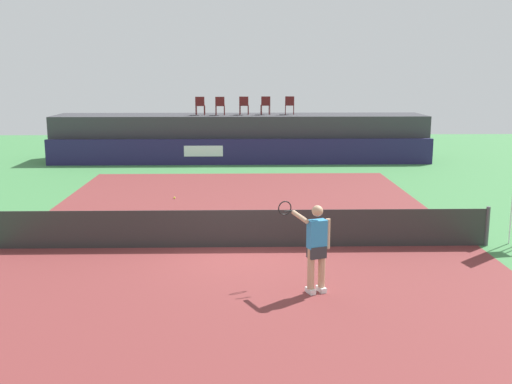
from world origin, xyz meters
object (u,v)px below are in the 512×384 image
(net_post_far, at_px, (487,226))
(spectator_chair_center, at_px, (244,105))
(spectator_chair_far_right, at_px, (290,104))
(tennis_player, at_px, (316,245))
(spectator_chair_right, at_px, (265,104))
(tennis_ball, at_px, (174,198))
(spectator_chair_far_left, at_px, (200,105))
(spectator_chair_left, at_px, (220,105))

(net_post_far, bearing_deg, spectator_chair_center, 111.66)
(spectator_chair_far_right, bearing_deg, tennis_player, -92.80)
(spectator_chair_right, xyz_separation_m, tennis_player, (0.28, -18.42, -1.73))
(spectator_chair_right, height_order, tennis_ball, spectator_chair_right)
(spectator_chair_far_left, height_order, spectator_chair_far_right, same)
(spectator_chair_left, height_order, net_post_far, spectator_chair_left)
(spectator_chair_center, distance_m, net_post_far, 16.46)
(spectator_chair_far_left, distance_m, spectator_chair_left, 0.97)
(net_post_far, bearing_deg, spectator_chair_far_left, 118.45)
(spectator_chair_far_left, height_order, tennis_player, spectator_chair_far_left)
(spectator_chair_left, distance_m, tennis_player, 18.35)
(tennis_player, bearing_deg, spectator_chair_right, 90.87)
(spectator_chair_left, xyz_separation_m, tennis_ball, (-1.28, -9.09, -2.66))
(spectator_chair_center, relative_size, spectator_chair_right, 1.00)
(spectator_chair_far_left, distance_m, spectator_chair_far_right, 4.36)
(spectator_chair_far_left, relative_size, spectator_chair_left, 1.00)
(net_post_far, distance_m, tennis_ball, 10.30)
(net_post_far, relative_size, tennis_ball, 14.71)
(spectator_chair_far_left, distance_m, spectator_chair_right, 3.18)
(spectator_chair_far_right, xyz_separation_m, tennis_ball, (-4.67, -9.45, -2.66))
(spectator_chair_far_left, bearing_deg, tennis_ball, -91.97)
(spectator_chair_far_right, bearing_deg, spectator_chair_left, -173.80)
(tennis_player, height_order, tennis_ball, tennis_player)
(net_post_far, xyz_separation_m, tennis_player, (-4.69, -3.15, 0.46))
(net_post_far, bearing_deg, tennis_player, -146.09)
(spectator_chair_far_left, height_order, net_post_far, spectator_chair_far_left)
(spectator_chair_right, xyz_separation_m, net_post_far, (4.97, -15.27, -2.19))
(net_post_far, distance_m, tennis_player, 5.67)
(spectator_chair_far_right, relative_size, tennis_player, 0.50)
(spectator_chair_left, height_order, tennis_ball, spectator_chair_left)
(spectator_chair_right, height_order, spectator_chair_far_right, same)
(spectator_chair_center, height_order, net_post_far, spectator_chair_center)
(spectator_chair_far_left, height_order, tennis_ball, spectator_chair_far_left)
(spectator_chair_center, distance_m, tennis_ball, 9.97)
(spectator_chair_left, xyz_separation_m, spectator_chair_far_right, (3.39, 0.37, 0.00))
(spectator_chair_far_right, distance_m, net_post_far, 15.92)
(spectator_chair_right, bearing_deg, spectator_chair_left, -171.53)
(spectator_chair_center, bearing_deg, spectator_chair_far_right, 3.90)
(spectator_chair_far_right, xyz_separation_m, tennis_player, (-0.90, -18.46, -1.73))
(spectator_chair_far_right, bearing_deg, tennis_ball, -116.28)
(spectator_chair_right, distance_m, tennis_ball, 10.38)
(spectator_chair_far_left, bearing_deg, spectator_chair_right, 4.47)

